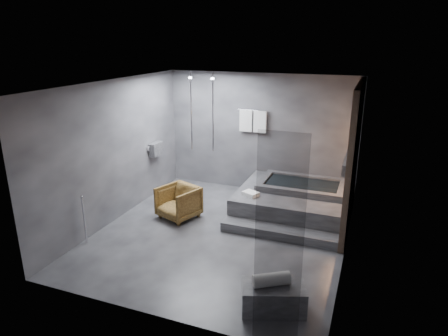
% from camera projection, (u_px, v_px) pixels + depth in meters
% --- Properties ---
extents(room, '(5.00, 5.04, 2.82)m').
position_uv_depth(room, '(246.00, 144.00, 7.12)').
color(room, '#2D2D2F').
rests_on(room, ground).
extents(tub_deck, '(2.20, 2.00, 0.50)m').
position_uv_depth(tub_deck, '(292.00, 202.00, 8.43)').
color(tub_deck, '#323234').
rests_on(tub_deck, ground).
extents(tub_step, '(2.20, 0.36, 0.18)m').
position_uv_depth(tub_step, '(279.00, 233.00, 7.43)').
color(tub_step, '#323234').
rests_on(tub_step, ground).
extents(concrete_bench, '(0.96, 0.73, 0.38)m').
position_uv_depth(concrete_bench, '(273.00, 298.00, 5.41)').
color(concrete_bench, '#323235').
rests_on(concrete_bench, ground).
extents(driftwood_chair, '(0.93, 0.94, 0.67)m').
position_uv_depth(driftwood_chair, '(178.00, 202.00, 8.17)').
color(driftwood_chair, '#432C10').
rests_on(driftwood_chair, ground).
extents(rolled_towel, '(0.52, 0.42, 0.18)m').
position_uv_depth(rolled_towel, '(271.00, 280.00, 5.32)').
color(rolled_towel, silver).
rests_on(rolled_towel, concrete_bench).
extents(deck_towel, '(0.37, 0.33, 0.08)m').
position_uv_depth(deck_towel, '(251.00, 194.00, 8.07)').
color(deck_towel, white).
rests_on(deck_towel, tub_deck).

